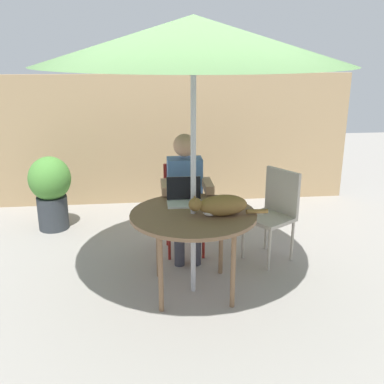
# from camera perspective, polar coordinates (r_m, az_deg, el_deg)

# --- Properties ---
(ground_plane) EXTENTS (14.00, 14.00, 0.00)m
(ground_plane) POSITION_cam_1_polar(r_m,az_deg,el_deg) (4.02, 0.15, -12.33)
(ground_plane) COLOR gray
(fence_back) EXTENTS (4.70, 0.08, 1.70)m
(fence_back) POSITION_cam_1_polar(r_m,az_deg,el_deg) (6.00, -2.34, 6.63)
(fence_back) COLOR tan
(fence_back) RESTS_ON ground
(patio_table) EXTENTS (1.05, 1.05, 0.72)m
(patio_table) POSITION_cam_1_polar(r_m,az_deg,el_deg) (3.73, 0.16, -3.51)
(patio_table) COLOR brown
(patio_table) RESTS_ON ground
(patio_umbrella) EXTENTS (2.36, 2.36, 2.25)m
(patio_umbrella) POSITION_cam_1_polar(r_m,az_deg,el_deg) (3.47, 0.18, 18.63)
(patio_umbrella) COLOR #B7B7BC
(patio_umbrella) RESTS_ON ground
(chair_occupied) EXTENTS (0.40, 0.40, 0.89)m
(chair_occupied) POSITION_cam_1_polar(r_m,az_deg,el_deg) (4.60, -1.02, -1.11)
(chair_occupied) COLOR maroon
(chair_occupied) RESTS_ON ground
(chair_empty) EXTENTS (0.55, 0.55, 0.89)m
(chair_empty) POSITION_cam_1_polar(r_m,az_deg,el_deg) (4.47, 10.47, -1.97)
(chair_empty) COLOR #B2A899
(chair_empty) RESTS_ON ground
(person_seated) EXTENTS (0.48, 0.48, 1.23)m
(person_seated) POSITION_cam_1_polar(r_m,az_deg,el_deg) (4.39, -0.85, 0.31)
(person_seated) COLOR #4C72A5
(person_seated) RESTS_ON ground
(laptop) EXTENTS (0.30, 0.26, 0.21)m
(laptop) POSITION_cam_1_polar(r_m,az_deg,el_deg) (3.94, -1.01, -0.45)
(laptop) COLOR silver
(laptop) RESTS_ON patio_table
(cat) EXTENTS (0.65, 0.22, 0.17)m
(cat) POSITION_cam_1_polar(r_m,az_deg,el_deg) (3.64, 3.56, -1.73)
(cat) COLOR olive
(cat) RESTS_ON patio_table
(potted_plant_near_fence) EXTENTS (0.47, 0.47, 0.86)m
(potted_plant_near_fence) POSITION_cam_1_polar(r_m,az_deg,el_deg) (5.37, -17.47, 0.42)
(potted_plant_near_fence) COLOR #33383D
(potted_plant_near_fence) RESTS_ON ground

